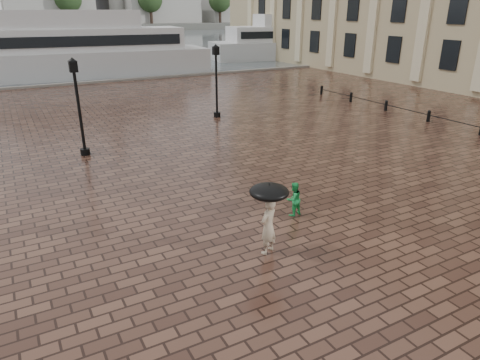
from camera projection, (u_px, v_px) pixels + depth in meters
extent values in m
plane|color=#362018|center=(313.00, 207.00, 15.18)|extent=(300.00, 300.00, 0.00)
plane|color=#444F53|center=(43.00, 42.00, 90.12)|extent=(240.00, 240.00, 0.00)
cube|color=slate|center=(108.00, 82.00, 41.25)|extent=(80.00, 0.60, 0.30)
cube|color=#4C4C47|center=(22.00, 27.00, 145.13)|extent=(300.00, 60.00, 2.00)
cube|color=#A2A09A|center=(53.00, 1.00, 138.47)|extent=(30.00, 22.00, 14.00)
cube|color=#A2A09A|center=(157.00, 6.00, 154.62)|extent=(25.00, 22.00, 11.00)
cube|color=#A2A09A|center=(242.00, 0.00, 169.28)|extent=(35.00, 22.00, 16.00)
cylinder|color=#2D2119|center=(71.00, 18.00, 131.83)|extent=(1.00, 1.00, 8.00)
cylinder|color=#2D2119|center=(151.00, 17.00, 143.28)|extent=(1.00, 1.00, 8.00)
sphere|color=#1E3317|center=(150.00, 0.00, 141.24)|extent=(8.00, 8.00, 8.00)
cylinder|color=#2D2119|center=(220.00, 17.00, 154.73)|extent=(1.00, 1.00, 8.00)
sphere|color=#1E3317|center=(220.00, 0.00, 152.69)|extent=(8.00, 8.00, 8.00)
cylinder|color=#2D2119|center=(279.00, 16.00, 166.19)|extent=(1.00, 1.00, 8.00)
sphere|color=#1E3317|center=(280.00, 1.00, 164.14)|extent=(8.00, 8.00, 8.00)
cylinder|color=black|center=(429.00, 117.00, 26.60)|extent=(0.20, 0.20, 0.60)
sphere|color=black|center=(429.00, 112.00, 26.48)|extent=(0.22, 0.22, 0.22)
cylinder|color=black|center=(386.00, 106.00, 29.45)|extent=(0.20, 0.20, 0.60)
sphere|color=black|center=(387.00, 102.00, 29.33)|extent=(0.22, 0.22, 0.22)
cylinder|color=black|center=(351.00, 98.00, 32.30)|extent=(0.20, 0.20, 0.60)
sphere|color=black|center=(351.00, 94.00, 32.18)|extent=(0.22, 0.22, 0.22)
cylinder|color=black|center=(322.00, 91.00, 35.15)|extent=(0.20, 0.20, 0.60)
sphere|color=black|center=(322.00, 87.00, 35.03)|extent=(0.22, 0.22, 0.22)
cylinder|color=black|center=(85.00, 152.00, 20.60)|extent=(0.44, 0.44, 0.30)
cylinder|color=black|center=(80.00, 114.00, 19.91)|extent=(0.14, 0.14, 4.00)
cube|color=black|center=(73.00, 66.00, 19.11)|extent=(0.35, 0.35, 0.50)
sphere|color=beige|center=(73.00, 66.00, 19.11)|extent=(0.28, 0.28, 0.28)
cylinder|color=black|center=(217.00, 114.00, 27.86)|extent=(0.44, 0.44, 0.30)
cylinder|color=black|center=(216.00, 86.00, 27.18)|extent=(0.14, 0.14, 4.00)
cube|color=black|center=(216.00, 51.00, 26.38)|extent=(0.35, 0.35, 0.50)
sphere|color=beige|center=(216.00, 51.00, 26.38)|extent=(0.28, 0.28, 0.28)
imported|color=tan|center=(268.00, 226.00, 12.05)|extent=(0.72, 0.60, 1.68)
imported|color=green|center=(294.00, 199.00, 14.38)|extent=(0.62, 0.51, 1.18)
cube|color=silver|center=(77.00, 64.00, 43.98)|extent=(27.50, 8.94, 2.59)
cube|color=silver|center=(73.00, 40.00, 43.10)|extent=(22.04, 7.58, 2.16)
cube|color=silver|center=(70.00, 19.00, 42.37)|extent=(13.37, 6.14, 1.73)
cube|color=black|center=(75.00, 41.00, 40.66)|extent=(20.46, 1.98, 0.97)
cube|color=black|center=(71.00, 38.00, 45.54)|extent=(20.46, 1.98, 0.97)
cube|color=silver|center=(296.00, 49.00, 61.34)|extent=(25.31, 9.90, 2.37)
cube|color=silver|center=(297.00, 33.00, 60.53)|extent=(20.31, 8.31, 1.97)
cube|color=silver|center=(298.00, 20.00, 59.87)|extent=(12.43, 6.43, 1.58)
cylinder|color=black|center=(317.00, 6.00, 60.12)|extent=(1.18, 1.18, 2.37)
cube|color=black|center=(306.00, 34.00, 58.24)|extent=(18.51, 3.18, 0.89)
cube|color=black|center=(289.00, 32.00, 62.83)|extent=(18.51, 3.18, 0.89)
cylinder|color=black|center=(269.00, 207.00, 11.83)|extent=(0.02, 0.02, 0.95)
ellipsoid|color=black|center=(269.00, 192.00, 11.66)|extent=(1.10, 1.10, 0.39)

